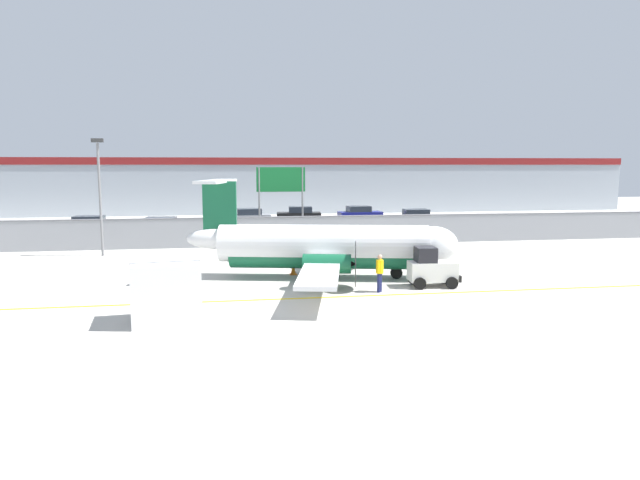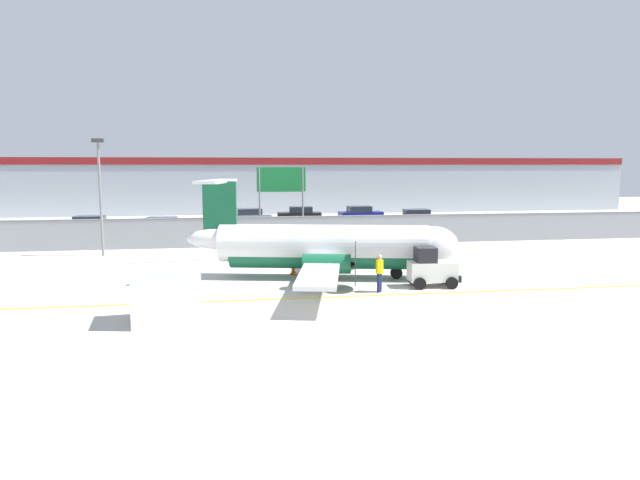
# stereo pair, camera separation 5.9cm
# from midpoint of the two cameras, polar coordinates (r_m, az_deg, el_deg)

# --- Properties ---
(ground_plane) EXTENTS (140.00, 140.00, 0.01)m
(ground_plane) POSITION_cam_midpoint_polar(r_m,az_deg,el_deg) (24.58, -0.22, -5.78)
(ground_plane) COLOR #BCB7AD
(perimeter_fence) EXTENTS (98.00, 0.10, 2.10)m
(perimeter_fence) POSITION_cam_midpoint_polar(r_m,az_deg,el_deg) (40.06, -3.77, 0.99)
(perimeter_fence) COLOR gray
(perimeter_fence) RESTS_ON ground
(parking_lot_strip) EXTENTS (98.00, 17.00, 0.12)m
(parking_lot_strip) POSITION_cam_midpoint_polar(r_m,az_deg,el_deg) (51.57, -4.96, 1.25)
(parking_lot_strip) COLOR #38383A
(parking_lot_strip) RESTS_ON ground
(background_building) EXTENTS (91.00, 8.10, 6.50)m
(background_building) POSITION_cam_midpoint_polar(r_m,az_deg,el_deg) (69.76, -6.11, 5.50)
(background_building) COLOR #A8B2BC
(background_building) RESTS_ON ground
(commuter_airplane) EXTENTS (13.61, 15.97, 4.92)m
(commuter_airplane) POSITION_cam_midpoint_polar(r_m,az_deg,el_deg) (28.55, 0.86, -0.66)
(commuter_airplane) COLOR white
(commuter_airplane) RESTS_ON ground
(baggage_tug) EXTENTS (2.40, 1.53, 1.88)m
(baggage_tug) POSITION_cam_midpoint_polar(r_m,az_deg,el_deg) (27.12, 11.14, -2.83)
(baggage_tug) COLOR silver
(baggage_tug) RESTS_ON ground
(ground_crew_worker) EXTENTS (0.47, 0.51, 1.70)m
(ground_crew_worker) POSITION_cam_midpoint_polar(r_m,az_deg,el_deg) (25.63, 6.04, -3.10)
(ground_crew_worker) COLOR #191E4C
(ground_crew_worker) RESTS_ON ground
(cargo_container) EXTENTS (2.62, 2.26, 2.20)m
(cargo_container) POSITION_cam_midpoint_polar(r_m,az_deg,el_deg) (21.43, -15.09, -5.03)
(cargo_container) COLOR silver
(cargo_container) RESTS_ON ground
(traffic_cone_near_left) EXTENTS (0.36, 0.36, 0.64)m
(traffic_cone_near_left) POSITION_cam_midpoint_polar(r_m,az_deg,el_deg) (29.65, -2.62, -2.88)
(traffic_cone_near_left) COLOR orange
(traffic_cone_near_left) RESTS_ON ground
(traffic_cone_near_right) EXTENTS (0.36, 0.36, 0.64)m
(traffic_cone_near_right) POSITION_cam_midpoint_polar(r_m,az_deg,el_deg) (32.42, 10.52, -2.11)
(traffic_cone_near_right) COLOR orange
(traffic_cone_near_right) RESTS_ON ground
(parked_car_0) EXTENTS (4.25, 2.10, 1.58)m
(parked_car_0) POSITION_cam_midpoint_polar(r_m,az_deg,el_deg) (48.28, -21.86, 1.31)
(parked_car_0) COLOR #19662D
(parked_car_0) RESTS_ON parking_lot_strip
(parked_car_1) EXTENTS (4.39, 2.44, 1.58)m
(parked_car_1) POSITION_cam_midpoint_polar(r_m,az_deg,el_deg) (45.32, -15.70, 1.19)
(parked_car_1) COLOR slate
(parked_car_1) RESTS_ON parking_lot_strip
(parked_car_2) EXTENTS (4.33, 2.29, 1.58)m
(parked_car_2) POSITION_cam_midpoint_polar(r_m,az_deg,el_deg) (52.74, -7.17, 2.27)
(parked_car_2) COLOR gray
(parked_car_2) RESTS_ON parking_lot_strip
(parked_car_3) EXTENTS (4.33, 2.29, 1.58)m
(parked_car_3) POSITION_cam_midpoint_polar(r_m,az_deg,el_deg) (54.85, -2.02, 2.52)
(parked_car_3) COLOR black
(parked_car_3) RESTS_ON parking_lot_strip
(parked_car_4) EXTENTS (4.29, 2.20, 1.58)m
(parked_car_4) POSITION_cam_midpoint_polar(r_m,az_deg,el_deg) (55.79, 4.08, 2.59)
(parked_car_4) COLOR navy
(parked_car_4) RESTS_ON parking_lot_strip
(parked_car_5) EXTENTS (4.30, 2.20, 1.58)m
(parked_car_5) POSITION_cam_midpoint_polar(r_m,az_deg,el_deg) (52.35, 9.77, 2.18)
(parked_car_5) COLOR #B28C19
(parked_car_5) RESTS_ON parking_lot_strip
(apron_light_pole) EXTENTS (0.70, 0.30, 7.27)m
(apron_light_pole) POSITION_cam_midpoint_polar(r_m,az_deg,el_deg) (37.86, -21.10, 4.96)
(apron_light_pole) COLOR slate
(apron_light_pole) RESTS_ON ground
(highway_sign) EXTENTS (3.60, 0.14, 5.50)m
(highway_sign) POSITION_cam_midpoint_polar(r_m,az_deg,el_deg) (42.26, -3.86, 5.43)
(highway_sign) COLOR slate
(highway_sign) RESTS_ON ground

